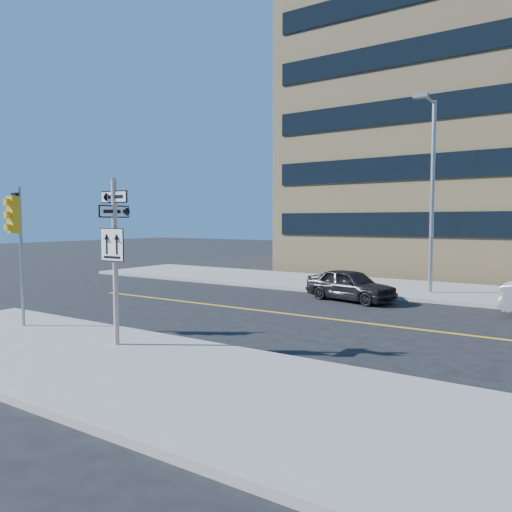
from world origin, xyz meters
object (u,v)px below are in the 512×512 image
Objects in this scene: traffic_signal at (15,226)px; sign_pole at (115,251)px; streetlight_a at (431,183)px; parked_car_a at (350,285)px.

sign_pole is at bearing 2.11° from traffic_signal.
sign_pole is 0.51× the size of streetlight_a.
traffic_signal is 12.19m from parked_car_a.
streetlight_a is at bearing 59.20° from traffic_signal.
sign_pole reaches higher than traffic_signal.
streetlight_a is (4.00, 13.27, 2.32)m from sign_pole.
parked_car_a is at bearing -127.90° from streetlight_a.
sign_pole is 1.09× the size of parked_car_a.
sign_pole is 1.02× the size of traffic_signal.
streetlight_a reaches higher than traffic_signal.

